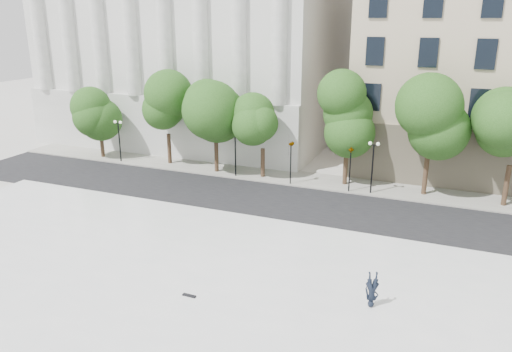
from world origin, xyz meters
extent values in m
plane|color=beige|center=(0.00, 0.00, 0.00)|extent=(160.00, 160.00, 0.00)
cube|color=white|center=(0.00, 3.00, 0.23)|extent=(44.00, 22.00, 0.45)
cube|color=black|center=(0.00, 18.00, 0.01)|extent=(60.00, 8.00, 0.02)
cube|color=#A6A299|center=(0.00, 24.00, 0.06)|extent=(60.00, 4.00, 0.12)
cube|color=silver|center=(-17.00, 39.00, 12.50)|extent=(30.00, 26.00, 25.00)
cylinder|color=black|center=(-1.58, 22.30, 1.75)|extent=(0.10, 0.10, 3.50)
imported|color=black|center=(-1.58, 22.30, 3.86)|extent=(0.84, 1.81, 0.71)
cylinder|color=black|center=(3.29, 22.30, 1.75)|extent=(0.10, 0.10, 3.50)
imported|color=black|center=(3.29, 22.30, 3.88)|extent=(0.59, 1.94, 0.77)
imported|color=black|center=(7.87, 5.83, 0.69)|extent=(1.15, 1.88, 0.48)
cube|color=black|center=(-0.41, 3.40, 0.49)|extent=(0.69, 0.19, 0.07)
cylinder|color=#382619|center=(-21.37, 23.28, 1.24)|extent=(0.36, 0.36, 2.47)
sphere|color=#1A4213|center=(-21.37, 23.28, 4.59)|extent=(4.18, 4.18, 4.18)
cylinder|color=#382619|center=(-14.06, 23.85, 1.46)|extent=(0.36, 0.36, 2.91)
sphere|color=#1A4213|center=(-14.06, 23.85, 5.41)|extent=(4.43, 4.43, 4.43)
cylinder|color=#382619|center=(-8.80, 23.18, 1.36)|extent=(0.36, 0.36, 2.73)
sphere|color=#1A4213|center=(-8.80, 23.18, 5.07)|extent=(4.58, 4.58, 4.58)
cylinder|color=#382619|center=(-4.42, 23.29, 1.30)|extent=(0.36, 0.36, 2.59)
sphere|color=#1A4213|center=(-4.42, 23.29, 4.82)|extent=(3.61, 3.61, 3.61)
cylinder|color=#382619|center=(2.58, 24.01, 1.60)|extent=(0.36, 0.36, 3.19)
sphere|color=#1A4213|center=(2.58, 24.01, 5.93)|extent=(3.68, 3.68, 3.68)
cylinder|color=#382619|center=(8.84, 23.90, 1.53)|extent=(0.36, 0.36, 3.06)
sphere|color=#1A4213|center=(8.84, 23.90, 5.68)|extent=(4.33, 4.33, 4.33)
cylinder|color=#382619|center=(14.46, 23.60, 1.57)|extent=(0.36, 0.36, 3.15)
cylinder|color=black|center=(-18.72, 22.60, 1.90)|extent=(0.12, 0.12, 3.81)
cube|color=black|center=(-18.72, 22.60, 3.81)|extent=(0.60, 0.06, 0.06)
sphere|color=white|center=(-19.02, 22.60, 3.91)|extent=(0.28, 0.28, 0.28)
sphere|color=white|center=(-18.42, 22.60, 3.91)|extent=(0.28, 0.28, 0.28)
cylinder|color=black|center=(-6.68, 22.60, 2.02)|extent=(0.12, 0.12, 4.04)
cube|color=black|center=(-6.68, 22.60, 4.04)|extent=(0.60, 0.06, 0.06)
sphere|color=white|center=(-6.98, 22.60, 4.14)|extent=(0.28, 0.28, 0.28)
sphere|color=white|center=(-6.38, 22.60, 4.14)|extent=(0.28, 0.28, 0.28)
cylinder|color=black|center=(4.96, 22.60, 1.99)|extent=(0.12, 0.12, 3.98)
cube|color=black|center=(4.96, 22.60, 3.98)|extent=(0.60, 0.06, 0.06)
sphere|color=white|center=(4.66, 22.60, 4.08)|extent=(0.28, 0.28, 0.28)
sphere|color=white|center=(5.26, 22.60, 4.08)|extent=(0.28, 0.28, 0.28)
camera|label=1|loc=(10.58, -14.95, 13.34)|focal=35.00mm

